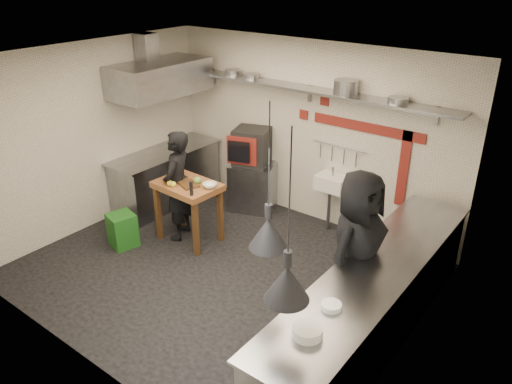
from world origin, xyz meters
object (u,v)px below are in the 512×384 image
Objects in this scene: green_bin at (122,230)px; chef_right at (356,250)px; prep_table at (189,212)px; oven_stand at (254,185)px; combi_oven at (252,146)px; chef_left at (178,186)px.

green_bin is 0.27× the size of chef_right.
oven_stand is at bearing 88.57° from prep_table.
chef_left is at bearing -119.95° from combi_oven.
oven_stand is 1.38× the size of combi_oven.
chef_right is (3.42, 0.55, 0.68)m from green_bin.
chef_left is (-0.29, -1.44, 0.43)m from oven_stand.
oven_stand is at bearing 146.82° from chef_left.
chef_left is at bearing 56.08° from green_bin.
chef_left is (-0.19, -0.02, 0.37)m from prep_table.
prep_table is 0.42m from chef_left.
chef_left is (-0.26, -1.43, -0.26)m from combi_oven.
combi_oven is at bearing 70.95° from green_bin.
oven_stand is 1.43m from prep_table.
chef_right is (2.65, -1.59, 0.53)m from oven_stand.
chef_right reaches higher than prep_table.
oven_stand is 3.14m from chef_right.
oven_stand is at bearing -2.67° from combi_oven.
chef_right is (2.94, -0.15, 0.10)m from chef_left.
chef_right reaches higher than combi_oven.
oven_stand is 0.43× the size of chef_right.
oven_stand is 0.69m from combi_oven.
chef_left reaches higher than combi_oven.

